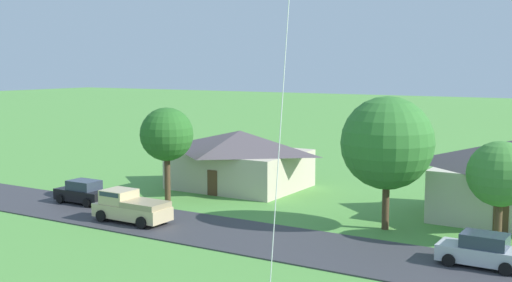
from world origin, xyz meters
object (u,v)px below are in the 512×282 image
Objects in this scene: tree_near_left at (167,135)px; parked_car_black_mid_east at (83,192)px; house_leftmost at (240,158)px; tree_left_of_center at (500,174)px; tree_center at (387,143)px; pickup_truck_sand_west_side at (130,207)px; parked_car_silver_west_end at (482,251)px.

parked_car_black_mid_east is (-4.60, -4.03, -4.12)m from tree_near_left.
tree_left_of_center reaches higher than house_leftmost.
house_leftmost is 1.30× the size of tree_center.
pickup_truck_sand_west_side is (2.16, -6.42, -3.93)m from tree_near_left.
tree_near_left is 23.39m from tree_left_of_center.
house_leftmost is 1.53× the size of tree_near_left.
tree_left_of_center is at bearing -17.65° from house_leftmost.
house_leftmost is 1.80× the size of tree_left_of_center.
pickup_truck_sand_west_side is (0.43, -13.75, -1.39)m from house_leftmost.
parked_car_silver_west_end is (0.12, -4.57, -3.19)m from tree_left_of_center.
tree_center reaches higher than tree_left_of_center.
parked_car_black_mid_east is (-28.09, 0.10, 0.00)m from parked_car_silver_west_end.
parked_car_black_mid_east is at bearing -119.13° from house_leftmost.
tree_near_left is (-1.73, -7.33, 2.53)m from house_leftmost.
tree_center is at bearing -24.26° from house_leftmost.
house_leftmost is at bearing 60.87° from parked_car_black_mid_east.
tree_left_of_center is at bearing 9.08° from parked_car_black_mid_east.
parked_car_black_mid_east is at bearing -170.92° from tree_left_of_center.
house_leftmost is at bearing 91.78° from pickup_truck_sand_west_side.
tree_center is at bearing 145.19° from parked_car_silver_west_end.
tree_near_left reaches higher than parked_car_black_mid_east.
tree_center is at bearing 25.57° from pickup_truck_sand_west_side.
tree_near_left is at bearing -178.09° from tree_center.
tree_left_of_center is at bearing 1.08° from tree_near_left.
parked_car_black_mid_east is at bearing 179.79° from parked_car_silver_west_end.
pickup_truck_sand_west_side is at bearing -173.89° from parked_car_silver_west_end.
tree_near_left is at bearing -103.27° from house_leftmost.
house_leftmost is 13.10m from parked_car_black_mid_east.
tree_near_left is at bearing 108.56° from pickup_truck_sand_west_side.
tree_near_left reaches higher than pickup_truck_sand_west_side.
pickup_truck_sand_west_side is at bearing -88.22° from house_leftmost.
house_leftmost is 2.54× the size of parked_car_black_mid_east.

